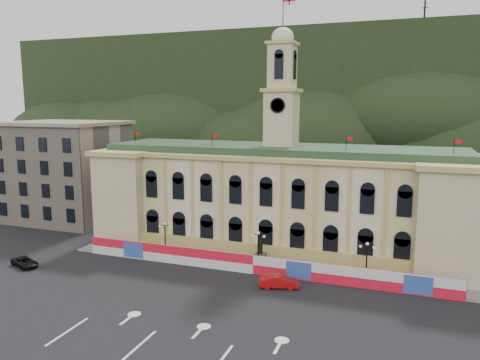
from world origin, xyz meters
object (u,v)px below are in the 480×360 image
(statue, at_px, (260,258))
(red_sedan, at_px, (279,281))
(lamp_center, at_px, (258,247))
(black_suv, at_px, (25,262))

(statue, distance_m, red_sedan, 7.70)
(lamp_center, height_order, red_sedan, lamp_center)
(lamp_center, xyz_separation_m, black_suv, (-30.00, -10.07, -2.44))
(lamp_center, relative_size, black_suv, 1.03)
(statue, xyz_separation_m, black_suv, (-30.00, -11.07, -0.55))
(red_sedan, bearing_deg, lamp_center, 22.45)
(red_sedan, distance_m, black_suv, 34.69)
(statue, xyz_separation_m, lamp_center, (0.00, -1.00, 1.89))
(black_suv, bearing_deg, statue, -49.03)
(red_sedan, relative_size, black_suv, 1.00)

